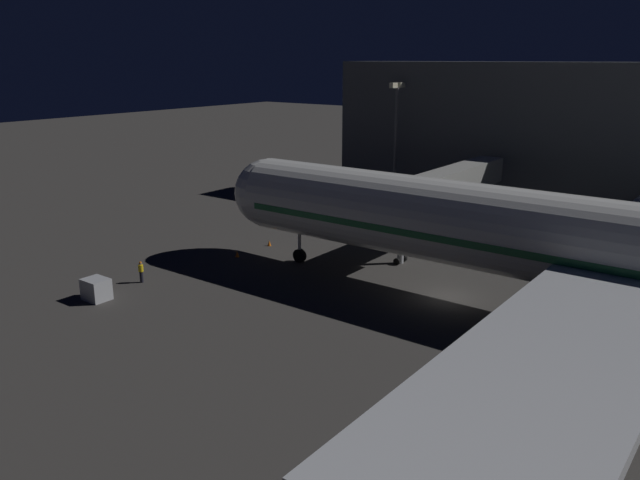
% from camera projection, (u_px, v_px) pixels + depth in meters
% --- Properties ---
extents(ground_plane, '(320.00, 320.00, 0.00)m').
position_uv_depth(ground_plane, '(448.00, 297.00, 47.62)').
color(ground_plane, '#383533').
extents(airliner_at_gate, '(57.98, 66.93, 19.47)m').
position_uv_depth(airliner_at_gate, '(634.00, 254.00, 39.00)').
color(airliner_at_gate, silver).
rests_on(airliner_at_gate, ground_plane).
extents(jet_bridge, '(22.00, 3.40, 7.32)m').
position_uv_depth(jet_bridge, '(438.00, 186.00, 59.18)').
color(jet_bridge, '#9E9E99').
rests_on(jet_bridge, ground_plane).
extents(apron_floodlight_mast, '(2.90, 0.50, 14.59)m').
position_uv_depth(apron_floodlight_mast, '(396.00, 133.00, 76.22)').
color(apron_floodlight_mast, '#59595E').
rests_on(apron_floodlight_mast, ground_plane).
extents(baggage_container_near_belt, '(1.56, 1.86, 1.62)m').
position_uv_depth(baggage_container_near_belt, '(96.00, 289.00, 47.00)').
color(baggage_container_near_belt, '#B7BABF').
rests_on(baggage_container_near_belt, ground_plane).
extents(ground_crew_by_tug, '(0.40, 0.40, 1.76)m').
position_uv_depth(ground_crew_by_tug, '(141.00, 271.00, 50.55)').
color(ground_crew_by_tug, black).
rests_on(ground_crew_by_tug, ground_plane).
extents(traffic_cone_nose_port, '(0.36, 0.36, 0.55)m').
position_uv_depth(traffic_cone_nose_port, '(269.00, 243.00, 60.67)').
color(traffic_cone_nose_port, orange).
rests_on(traffic_cone_nose_port, ground_plane).
extents(traffic_cone_nose_starboard, '(0.36, 0.36, 0.55)m').
position_uv_depth(traffic_cone_nose_starboard, '(237.00, 254.00, 57.28)').
color(traffic_cone_nose_starboard, orange).
rests_on(traffic_cone_nose_starboard, ground_plane).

